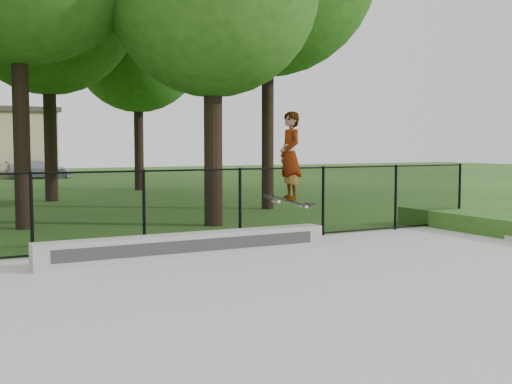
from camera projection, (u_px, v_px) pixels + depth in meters
ground at (319, 335)px, 6.80m from camera, size 100.00×100.00×0.00m
concrete_slab at (319, 333)px, 6.80m from camera, size 14.00×12.00×0.06m
grind_ledge at (189, 246)px, 11.12m from camera, size 5.25×0.40×0.42m
car_c at (39, 169)px, 38.02m from camera, size 3.47×1.66×1.08m
skater_airborne at (290, 158)px, 11.94m from camera, size 0.82×0.65×1.84m
chainlink_fence at (144, 210)px, 11.94m from camera, size 16.06×0.06×1.50m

